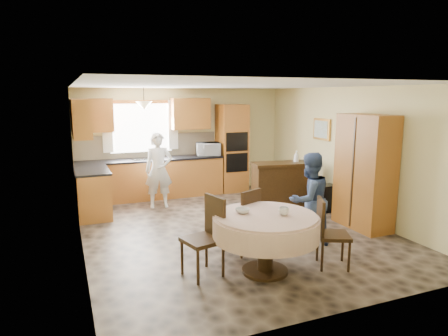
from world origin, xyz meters
TOP-DOWN VIEW (x-y plane):
  - floor at (0.00, 0.00)m, footprint 5.00×6.00m
  - ceiling at (0.00, 0.00)m, footprint 5.00×6.00m
  - wall_back at (0.00, 3.00)m, footprint 5.00×0.02m
  - wall_front at (0.00, -3.00)m, footprint 5.00×0.02m
  - wall_left at (-2.50, 0.00)m, footprint 0.02×6.00m
  - wall_right at (2.50, 0.00)m, footprint 0.02×6.00m
  - window at (-1.00, 2.98)m, footprint 1.40×0.03m
  - curtain_left at (-1.75, 2.93)m, footprint 0.22×0.02m
  - curtain_right at (-0.25, 2.93)m, footprint 0.22×0.02m
  - base_cab_back at (-0.85, 2.70)m, footprint 3.30×0.60m
  - counter_back at (-0.85, 2.70)m, footprint 3.30×0.64m
  - base_cab_left at (-2.20, 1.80)m, footprint 0.60×1.20m
  - counter_left at (-2.20, 1.80)m, footprint 0.64×1.20m
  - backsplash at (-0.85, 2.99)m, footprint 3.30×0.02m
  - wall_cab_left at (-2.05, 2.83)m, footprint 0.85×0.33m
  - wall_cab_right at (0.15, 2.83)m, footprint 0.90×0.33m
  - wall_cab_side at (-2.33, 1.80)m, footprint 0.33×1.20m
  - oven_tower at (1.15, 2.69)m, footprint 0.66×0.62m
  - oven_upper at (1.15, 2.38)m, footprint 0.56×0.01m
  - oven_lower at (1.15, 2.38)m, footprint 0.56×0.01m
  - pendant at (-1.00, 2.50)m, footprint 0.36×0.36m
  - sideboard at (1.53, 0.88)m, footprint 1.33×0.70m
  - space_heater at (2.20, 0.29)m, footprint 0.41×0.30m
  - cupboard at (2.22, -0.77)m, footprint 0.53×1.06m
  - dining_table at (-0.28, -1.78)m, footprint 1.40×1.40m
  - chair_left at (-1.00, -1.53)m, footprint 0.55×0.55m
  - chair_back at (-0.24, -1.07)m, footprint 0.56×0.56m
  - chair_right at (0.61, -1.93)m, footprint 0.55×0.55m
  - framed_picture at (2.47, 0.89)m, footprint 0.06×0.55m
  - microwave at (0.52, 2.65)m, footprint 0.62×0.48m
  - person_sink at (-0.86, 1.89)m, footprint 0.61×0.44m
  - person_dining at (0.80, -1.18)m, footprint 0.79×0.65m
  - bowl_sideboard at (1.17, 0.88)m, footprint 0.27×0.27m
  - bottle_sideboard at (1.85, 0.88)m, footprint 0.13×0.13m
  - cup_table at (-0.06, -1.87)m, footprint 0.17×0.17m
  - bowl_table at (-0.52, -1.59)m, footprint 0.26×0.26m

SIDE VIEW (x-z plane):
  - floor at x=0.00m, z-range -0.01..0.01m
  - space_heater at x=2.20m, z-range 0.00..0.55m
  - base_cab_back at x=-0.85m, z-range 0.00..0.88m
  - base_cab_left at x=-2.20m, z-range 0.00..0.88m
  - sideboard at x=1.53m, z-range 0.00..0.90m
  - chair_right at x=0.61m, z-range 0.05..1.01m
  - chair_back at x=-0.24m, z-range 0.05..1.04m
  - chair_left at x=-1.00m, z-range 0.05..1.10m
  - dining_table at x=-0.28m, z-range 0.22..1.02m
  - person_dining at x=0.80m, z-range 0.00..1.48m
  - oven_lower at x=1.15m, z-range 0.53..0.97m
  - person_sink at x=-0.86m, z-range 0.00..1.58m
  - bowl_table at x=-0.52m, z-range 0.80..0.86m
  - cup_table at x=-0.06m, z-range 0.80..0.90m
  - counter_back at x=-0.85m, z-range 0.88..0.92m
  - counter_left at x=-2.20m, z-range 0.88..0.92m
  - bowl_sideboard at x=1.17m, z-range 0.90..0.95m
  - cupboard at x=2.22m, z-range 0.00..2.02m
  - bottle_sideboard at x=1.85m, z-range 0.90..1.19m
  - oven_tower at x=1.15m, z-range 0.00..2.12m
  - microwave at x=0.52m, z-range 0.92..1.23m
  - backsplash at x=-0.85m, z-range 0.90..1.46m
  - wall_back at x=0.00m, z-range 0.00..2.50m
  - wall_front at x=0.00m, z-range 0.00..2.50m
  - wall_left at x=-2.50m, z-range 0.00..2.50m
  - wall_right at x=2.50m, z-range 0.00..2.50m
  - oven_upper at x=1.15m, z-range 1.02..1.48m
  - window at x=-1.00m, z-range 1.05..2.15m
  - framed_picture at x=2.47m, z-range 1.39..1.85m
  - curtain_left at x=-1.75m, z-range 1.08..2.22m
  - curtain_right at x=-0.25m, z-range 1.08..2.22m
  - wall_cab_left at x=-2.05m, z-range 1.55..2.27m
  - wall_cab_right at x=0.15m, z-range 1.55..2.27m
  - wall_cab_side at x=-2.33m, z-range 1.55..2.27m
  - pendant at x=-1.00m, z-range 2.03..2.21m
  - ceiling at x=0.00m, z-range 2.50..2.50m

